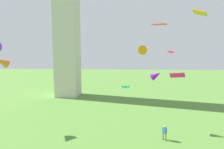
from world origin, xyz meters
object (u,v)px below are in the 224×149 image
at_px(person_3, 164,132).
at_px(kite_flying_1, 200,13).
at_px(kite_flying_8, 126,87).
at_px(kite_flying_9, 2,62).
at_px(kite_flying_2, 177,75).
at_px(kite_flying_5, 140,51).
at_px(kite_flying_0, 159,24).
at_px(kite_flying_10, 171,52).
at_px(kite_flying_4, 156,75).

xyz_separation_m(person_3, kite_flying_1, (1.71, -4.11, 12.45)).
distance_m(kite_flying_8, kite_flying_9, 16.57).
bearing_deg(kite_flying_2, kite_flying_5, 0.39).
bearing_deg(kite_flying_0, kite_flying_1, 4.04).
relative_size(kite_flying_1, kite_flying_2, 1.08).
relative_size(kite_flying_0, kite_flying_9, 0.71).
bearing_deg(person_3, kite_flying_10, -57.67).
relative_size(kite_flying_1, kite_flying_8, 1.65).
height_order(person_3, kite_flying_8, kite_flying_8).
height_order(kite_flying_0, kite_flying_9, kite_flying_0).
relative_size(kite_flying_0, kite_flying_1, 0.82).
bearing_deg(kite_flying_8, person_3, 117.96).
bearing_deg(kite_flying_5, kite_flying_8, 43.36).
xyz_separation_m(kite_flying_8, kite_flying_9, (-15.93, 3.91, 2.40)).
bearing_deg(kite_flying_9, kite_flying_0, 30.03).
bearing_deg(kite_flying_10, kite_flying_2, 57.03).
distance_m(kite_flying_2, kite_flying_8, 5.70).
distance_m(kite_flying_1, kite_flying_5, 7.13).
height_order(person_3, kite_flying_4, kite_flying_4).
bearing_deg(kite_flying_5, kite_flying_4, -142.04).
distance_m(person_3, kite_flying_5, 9.73).
xyz_separation_m(kite_flying_0, kite_flying_9, (-19.10, 4.13, -3.77)).
bearing_deg(kite_flying_9, kite_flying_1, 27.61).
bearing_deg(kite_flying_5, kite_flying_0, 105.13).
relative_size(person_3, kite_flying_9, 0.79).
bearing_deg(kite_flying_2, kite_flying_4, -51.47).
bearing_deg(person_3, kite_flying_8, 74.19).
bearing_deg(kite_flying_9, person_3, 37.55).
xyz_separation_m(person_3, kite_flying_2, (0.91, -1.04, 6.74)).
bearing_deg(kite_flying_1, kite_flying_5, -104.46).
xyz_separation_m(person_3, kite_flying_4, (-0.54, 3.29, 6.26)).
relative_size(kite_flying_4, kite_flying_10, 1.62).
bearing_deg(kite_flying_1, kite_flying_4, -133.66).
xyz_separation_m(kite_flying_2, kite_flying_4, (-1.46, 4.32, -0.48)).
height_order(kite_flying_2, kite_flying_10, kite_flying_10).
bearing_deg(kite_flying_2, kite_flying_0, 51.71).
relative_size(kite_flying_5, kite_flying_8, 1.57).
distance_m(person_3, kite_flying_0, 12.12).
bearing_deg(kite_flying_10, person_3, 51.22).
xyz_separation_m(kite_flying_9, kite_flying_10, (23.36, 8.57, 1.37)).
xyz_separation_m(kite_flying_0, kite_flying_8, (-3.18, 0.22, -6.17)).
distance_m(kite_flying_1, kite_flying_9, 23.35).
distance_m(person_3, kite_flying_4, 7.09).
distance_m(person_3, kite_flying_8, 7.56).
distance_m(person_3, kite_flying_1, 13.22).
xyz_separation_m(kite_flying_4, kite_flying_5, (-2.35, -2.97, 3.02)).
xyz_separation_m(kite_flying_2, kite_flying_10, (1.97, 11.28, 2.64)).
bearing_deg(kite_flying_5, kite_flying_9, -18.11).
bearing_deg(kite_flying_2, kite_flying_10, -79.97).
bearing_deg(kite_flying_0, kite_flying_4, 114.07).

